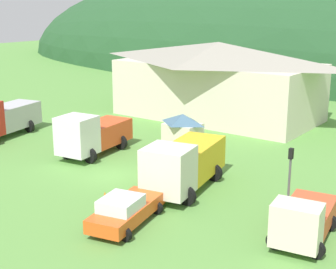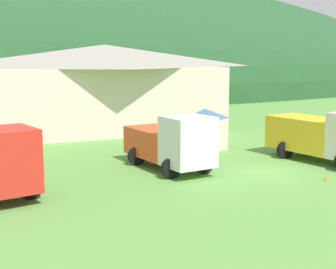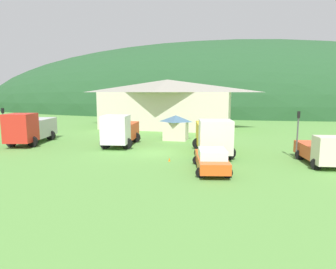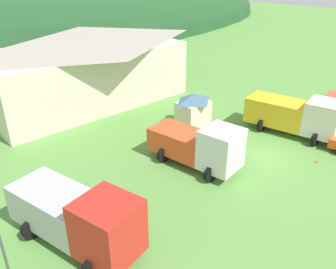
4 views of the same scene
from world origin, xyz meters
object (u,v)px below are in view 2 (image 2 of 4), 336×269
(heavy_rig_white, at_px, (172,142))
(depot_building, at_px, (105,87))
(traffic_cone_near_pickup, at_px, (326,181))
(play_shed_cream, at_px, (205,128))
(heavy_rig_striped, at_px, (327,135))

(heavy_rig_white, bearing_deg, depot_building, 168.87)
(depot_building, bearing_deg, traffic_cone_near_pickup, -75.65)
(depot_building, height_order, play_shed_cream, depot_building)
(depot_building, distance_m, heavy_rig_striped, 20.26)
(traffic_cone_near_pickup, bearing_deg, heavy_rig_striped, 49.58)
(depot_building, relative_size, play_shed_cream, 7.16)
(traffic_cone_near_pickup, bearing_deg, heavy_rig_white, 140.29)
(depot_building, xyz_separation_m, play_shed_cream, (3.81, -11.34, -2.34))
(heavy_rig_white, bearing_deg, traffic_cone_near_pickup, 42.25)
(depot_building, relative_size, heavy_rig_white, 2.99)
(heavy_rig_white, height_order, heavy_rig_striped, heavy_rig_white)
(depot_building, distance_m, traffic_cone_near_pickup, 22.84)
(play_shed_cream, xyz_separation_m, heavy_rig_striped, (4.85, -6.86, 0.24))
(play_shed_cream, height_order, traffic_cone_near_pickup, play_shed_cream)
(heavy_rig_white, distance_m, heavy_rig_striped, 9.71)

